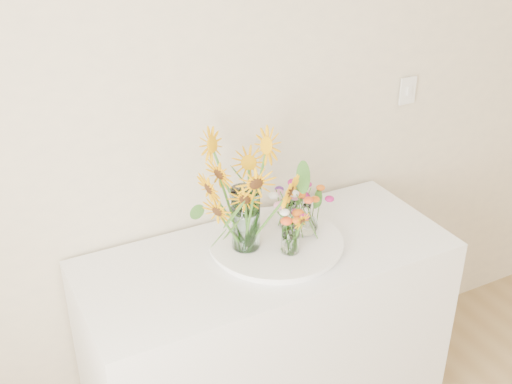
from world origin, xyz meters
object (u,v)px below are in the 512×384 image
small_vase_a (291,240)px  small_vase_c (289,214)px  counter (267,346)px  mason_jar (246,219)px  small_vase_b (307,219)px  tray (276,244)px

small_vase_a → small_vase_c: (0.08, 0.16, 0.00)m
counter → mason_jar: bearing=153.8°
small_vase_a → small_vase_b: small_vase_b is taller
tray → counter: bearing=-155.2°
tray → small_vase_c: 0.13m
counter → small_vase_c: 0.56m
small_vase_c → small_vase_b: bearing=-63.5°
tray → mason_jar: bearing=172.8°
counter → small_vase_b: small_vase_b is taller
mason_jar → small_vase_a: size_ratio=2.17×
counter → small_vase_a: bearing=-51.9°
counter → mason_jar: (-0.07, 0.04, 0.60)m
tray → small_vase_b: size_ratio=3.78×
small_vase_b → small_vase_c: small_vase_b is taller
tray → small_vase_a: 0.11m
counter → small_vase_c: bearing=32.2°
tray → small_vase_b: small_vase_b is taller
small_vase_a → small_vase_c: size_ratio=0.97×
mason_jar → small_vase_c: (0.21, 0.05, -0.06)m
counter → tray: bearing=24.8°
small_vase_b → small_vase_c: bearing=116.5°
counter → tray: size_ratio=2.90×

